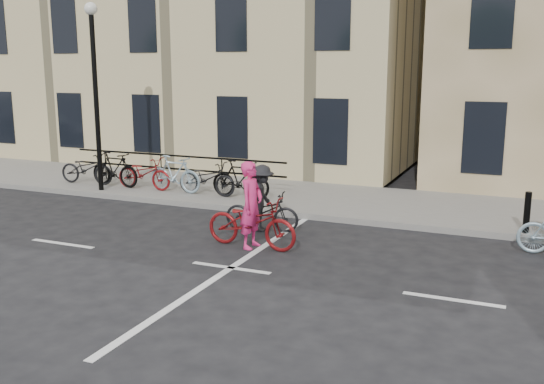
% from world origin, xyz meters
% --- Properties ---
extents(ground, '(120.00, 120.00, 0.00)m').
position_xyz_m(ground, '(0.00, 0.00, 0.00)').
color(ground, black).
rests_on(ground, ground).
extents(sidewalk, '(46.00, 4.00, 0.15)m').
position_xyz_m(sidewalk, '(-4.00, 6.00, 0.07)').
color(sidewalk, slate).
rests_on(sidewalk, ground).
extents(building_west, '(20.00, 10.00, 10.00)m').
position_xyz_m(building_west, '(-9.00, 13.00, 5.15)').
color(building_west, tan).
rests_on(building_west, sidewalk).
extents(lamp_post, '(0.36, 0.36, 5.28)m').
position_xyz_m(lamp_post, '(-6.50, 4.40, 3.49)').
color(lamp_post, black).
rests_on(lamp_post, sidewalk).
extents(bollard_east, '(0.14, 0.14, 0.90)m').
position_xyz_m(bollard_east, '(5.00, 4.25, 0.60)').
color(bollard_east, black).
rests_on(bollard_east, sidewalk).
extents(parked_bikes, '(7.25, 1.23, 1.05)m').
position_xyz_m(parked_bikes, '(-4.92, 5.04, 0.65)').
color(parked_bikes, black).
rests_on(parked_bikes, sidewalk).
extents(cyclist_pink, '(2.06, 0.81, 1.80)m').
position_xyz_m(cyclist_pink, '(-0.21, 1.36, 0.62)').
color(cyclist_pink, maroon).
rests_on(cyclist_pink, ground).
extents(cyclist_dark, '(1.78, 1.06, 1.52)m').
position_xyz_m(cyclist_dark, '(-0.55, 2.64, 0.60)').
color(cyclist_dark, black).
rests_on(cyclist_dark, ground).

